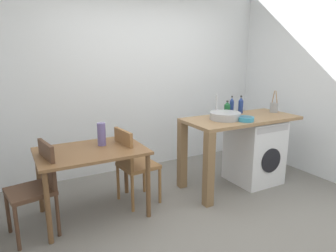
{
  "coord_description": "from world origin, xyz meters",
  "views": [
    {
      "loc": [
        -1.73,
        -2.47,
        1.73
      ],
      "look_at": [
        -0.15,
        0.45,
        0.93
      ],
      "focal_mm": 32.75,
      "sensor_mm": 36.0,
      "label": 1
    }
  ],
  "objects_px": {
    "mixing_bowl": "(246,119)",
    "vase": "(102,134)",
    "bottle_squat_brown": "(232,106)",
    "chair_person_seat": "(38,184)",
    "washing_machine": "(254,151)",
    "dining_table": "(91,158)",
    "chair_opposite": "(132,162)",
    "bottle_tall_green": "(227,108)",
    "bottle_clear_small": "(241,105)",
    "utensil_crock": "(274,107)"
  },
  "relations": [
    {
      "from": "utensil_crock",
      "to": "vase",
      "type": "height_order",
      "value": "utensil_crock"
    },
    {
      "from": "bottle_squat_brown",
      "to": "utensil_crock",
      "type": "xyz_separation_m",
      "value": [
        0.57,
        -0.22,
        -0.04
      ]
    },
    {
      "from": "dining_table",
      "to": "mixing_bowl",
      "type": "distance_m",
      "value": 1.86
    },
    {
      "from": "chair_person_seat",
      "to": "bottle_squat_brown",
      "type": "distance_m",
      "value": 2.58
    },
    {
      "from": "washing_machine",
      "to": "vase",
      "type": "height_order",
      "value": "vase"
    },
    {
      "from": "bottle_clear_small",
      "to": "mixing_bowl",
      "type": "xyz_separation_m",
      "value": [
        -0.28,
        -0.42,
        -0.08
      ]
    },
    {
      "from": "dining_table",
      "to": "chair_opposite",
      "type": "distance_m",
      "value": 0.5
    },
    {
      "from": "bottle_squat_brown",
      "to": "mixing_bowl",
      "type": "distance_m",
      "value": 0.5
    },
    {
      "from": "bottle_squat_brown",
      "to": "vase",
      "type": "distance_m",
      "value": 1.82
    },
    {
      "from": "chair_opposite",
      "to": "utensil_crock",
      "type": "bearing_deg",
      "value": 79.83
    },
    {
      "from": "chair_person_seat",
      "to": "washing_machine",
      "type": "xyz_separation_m",
      "value": [
        2.72,
        -0.06,
        -0.08
      ]
    },
    {
      "from": "chair_person_seat",
      "to": "bottle_clear_small",
      "type": "xyz_separation_m",
      "value": [
        2.63,
        0.16,
        0.52
      ]
    },
    {
      "from": "washing_machine",
      "to": "mixing_bowl",
      "type": "height_order",
      "value": "mixing_bowl"
    },
    {
      "from": "washing_machine",
      "to": "mixing_bowl",
      "type": "bearing_deg",
      "value": -151.81
    },
    {
      "from": "bottle_clear_small",
      "to": "mixing_bowl",
      "type": "distance_m",
      "value": 0.51
    },
    {
      "from": "washing_machine",
      "to": "mixing_bowl",
      "type": "relative_size",
      "value": 4.38
    },
    {
      "from": "dining_table",
      "to": "bottle_tall_green",
      "type": "xyz_separation_m",
      "value": [
        1.86,
        0.09,
        0.36
      ]
    },
    {
      "from": "washing_machine",
      "to": "bottle_clear_small",
      "type": "xyz_separation_m",
      "value": [
        -0.09,
        0.22,
        0.6
      ]
    },
    {
      "from": "bottle_clear_small",
      "to": "mixing_bowl",
      "type": "relative_size",
      "value": 1.23
    },
    {
      "from": "chair_person_seat",
      "to": "vase",
      "type": "bearing_deg",
      "value": -84.99
    },
    {
      "from": "bottle_tall_green",
      "to": "vase",
      "type": "height_order",
      "value": "bottle_tall_green"
    },
    {
      "from": "chair_opposite",
      "to": "bottle_clear_small",
      "type": "distance_m",
      "value": 1.69
    },
    {
      "from": "vase",
      "to": "chair_person_seat",
      "type": "bearing_deg",
      "value": -164.97
    },
    {
      "from": "bottle_squat_brown",
      "to": "mixing_bowl",
      "type": "bearing_deg",
      "value": -109.66
    },
    {
      "from": "chair_person_seat",
      "to": "mixing_bowl",
      "type": "relative_size",
      "value": 4.58
    },
    {
      "from": "chair_opposite",
      "to": "utensil_crock",
      "type": "distance_m",
      "value": 2.12
    },
    {
      "from": "chair_person_seat",
      "to": "bottle_tall_green",
      "type": "relative_size",
      "value": 4.82
    },
    {
      "from": "washing_machine",
      "to": "bottle_squat_brown",
      "type": "relative_size",
      "value": 3.61
    },
    {
      "from": "washing_machine",
      "to": "utensil_crock",
      "type": "distance_m",
      "value": 0.67
    },
    {
      "from": "dining_table",
      "to": "bottle_tall_green",
      "type": "bearing_deg",
      "value": 2.7
    },
    {
      "from": "utensil_crock",
      "to": "chair_opposite",
      "type": "bearing_deg",
      "value": 176.35
    },
    {
      "from": "dining_table",
      "to": "mixing_bowl",
      "type": "bearing_deg",
      "value": -10.68
    },
    {
      "from": "chair_person_seat",
      "to": "utensil_crock",
      "type": "distance_m",
      "value": 3.12
    },
    {
      "from": "bottle_clear_small",
      "to": "utensil_crock",
      "type": "xyz_separation_m",
      "value": [
        0.45,
        -0.17,
        -0.04
      ]
    },
    {
      "from": "chair_opposite",
      "to": "mixing_bowl",
      "type": "relative_size",
      "value": 4.58
    },
    {
      "from": "dining_table",
      "to": "chair_opposite",
      "type": "height_order",
      "value": "chair_opposite"
    },
    {
      "from": "mixing_bowl",
      "to": "utensil_crock",
      "type": "distance_m",
      "value": 0.78
    },
    {
      "from": "chair_person_seat",
      "to": "washing_machine",
      "type": "height_order",
      "value": "chair_person_seat"
    },
    {
      "from": "washing_machine",
      "to": "bottle_tall_green",
      "type": "height_order",
      "value": "bottle_tall_green"
    },
    {
      "from": "chair_opposite",
      "to": "bottle_squat_brown",
      "type": "bearing_deg",
      "value": 86.72
    },
    {
      "from": "mixing_bowl",
      "to": "vase",
      "type": "xyz_separation_m",
      "value": [
        -1.65,
        0.44,
        -0.09
      ]
    },
    {
      "from": "chair_opposite",
      "to": "bottle_clear_small",
      "type": "height_order",
      "value": "bottle_clear_small"
    },
    {
      "from": "bottle_tall_green",
      "to": "bottle_clear_small",
      "type": "height_order",
      "value": "bottle_clear_small"
    },
    {
      "from": "washing_machine",
      "to": "vase",
      "type": "relative_size",
      "value": 3.45
    },
    {
      "from": "utensil_crock",
      "to": "vase",
      "type": "relative_size",
      "value": 1.2
    },
    {
      "from": "chair_person_seat",
      "to": "chair_opposite",
      "type": "height_order",
      "value": "same"
    },
    {
      "from": "chair_person_seat",
      "to": "bottle_tall_green",
      "type": "distance_m",
      "value": 2.46
    },
    {
      "from": "chair_opposite",
      "to": "washing_machine",
      "type": "xyz_separation_m",
      "value": [
        1.69,
        -0.18,
        -0.08
      ]
    },
    {
      "from": "bottle_clear_small",
      "to": "bottle_squat_brown",
      "type": "bearing_deg",
      "value": 156.63
    },
    {
      "from": "chair_person_seat",
      "to": "bottle_clear_small",
      "type": "relative_size",
      "value": 3.74
    }
  ]
}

